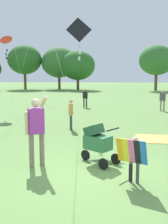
# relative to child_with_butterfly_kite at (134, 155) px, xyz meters

# --- Properties ---
(ground_plane) EXTENTS (120.00, 120.00, 0.00)m
(ground_plane) POSITION_rel_child_with_butterfly_kite_xyz_m (-0.92, 0.48, -0.61)
(ground_plane) COLOR #668E47
(treeline_distant) EXTENTS (26.01, 6.95, 6.13)m
(treeline_distant) POSITION_rel_child_with_butterfly_kite_xyz_m (-5.12, 31.99, 3.06)
(treeline_distant) COLOR brown
(treeline_distant) RESTS_ON ground
(child_with_butterfly_kite) EXTENTS (0.65, 0.50, 1.00)m
(child_with_butterfly_kite) POSITION_rel_child_with_butterfly_kite_xyz_m (0.00, 0.00, 0.00)
(child_with_butterfly_kite) COLOR #4C4C51
(child_with_butterfly_kite) RESTS_ON ground
(person_adult_flyer) EXTENTS (0.55, 0.66, 1.78)m
(person_adult_flyer) POSITION_rel_child_with_butterfly_kite_xyz_m (-2.27, 0.94, 0.41)
(person_adult_flyer) COLOR #7F705B
(person_adult_flyer) RESTS_ON ground
(stroller) EXTENTS (1.03, 0.91, 1.03)m
(stroller) POSITION_rel_child_with_butterfly_kite_xyz_m (-0.77, 1.24, -0.01)
(stroller) COLOR black
(stroller) RESTS_ON ground
(kite_adult_black) EXTENTS (1.00, 4.01, 4.38)m
(kite_adult_black) POSITION_rel_child_with_butterfly_kite_xyz_m (-1.52, 4.81, 3.14)
(kite_adult_black) COLOR black
(kite_adult_black) RESTS_ON ground
(kite_green_novelty) EXTENTS (2.50, 2.80, 4.40)m
(kite_green_novelty) POSITION_rel_child_with_butterfly_kite_xyz_m (-6.04, 10.16, 3.53)
(kite_green_novelty) COLOR red
(kite_green_novelty) RESTS_ON ground
(person_sitting_far) EXTENTS (0.36, 0.29, 1.28)m
(person_sitting_far) POSITION_rel_child_with_butterfly_kite_xyz_m (3.12, 11.13, 0.14)
(person_sitting_far) COLOR #7F705B
(person_sitting_far) RESTS_ON ground
(person_kid_running) EXTENTS (0.37, 0.26, 1.23)m
(person_kid_running) POSITION_rel_child_with_butterfly_kite_xyz_m (-1.65, 12.59, 0.11)
(person_kid_running) COLOR #232328
(person_kid_running) RESTS_ON ground
(person_back_turned) EXTENTS (0.17, 0.40, 1.24)m
(person_back_turned) POSITION_rel_child_with_butterfly_kite_xyz_m (-1.87, 5.41, 0.11)
(person_back_turned) COLOR #33384C
(person_back_turned) RESTS_ON ground
(picnic_blanket) EXTENTS (1.44, 1.40, 0.02)m
(picnic_blanket) POSITION_rel_child_with_butterfly_kite_xyz_m (1.29, 3.94, -0.61)
(picnic_blanket) COLOR gold
(picnic_blanket) RESTS_ON ground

